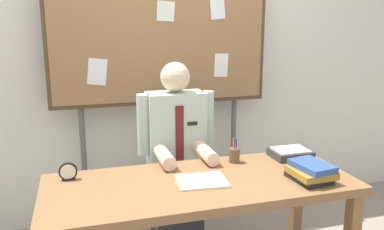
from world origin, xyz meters
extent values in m
cube|color=silver|center=(0.00, 1.22, 1.35)|extent=(6.40, 0.08, 2.70)
cube|color=brown|center=(0.00, 0.00, 0.73)|extent=(1.78, 0.72, 0.05)
cube|color=brown|center=(0.83, 0.30, 0.35)|extent=(0.07, 0.07, 0.71)
cube|color=#2D2D33|center=(0.00, 0.59, 0.22)|extent=(0.34, 0.30, 0.44)
cube|color=#B2CCBC|center=(0.00, 0.59, 0.81)|extent=(0.40, 0.22, 0.74)
sphere|color=beige|center=(0.00, 0.59, 1.28)|extent=(0.20, 0.20, 0.20)
cylinder|color=#B2CCBC|center=(-0.23, 0.57, 0.97)|extent=(0.09, 0.09, 0.42)
cylinder|color=#B2CCBC|center=(0.23, 0.57, 0.97)|extent=(0.09, 0.09, 0.42)
cylinder|color=beige|center=(-0.14, 0.33, 0.81)|extent=(0.09, 0.30, 0.09)
cylinder|color=beige|center=(0.14, 0.33, 0.81)|extent=(0.09, 0.30, 0.09)
cube|color=#591919|center=(0.00, 0.47, 0.86)|extent=(0.06, 0.01, 0.48)
cube|color=black|center=(0.09, 0.47, 0.97)|extent=(0.07, 0.01, 0.02)
cube|color=#4C3823|center=(0.00, 1.02, 1.54)|extent=(1.73, 0.05, 1.06)
cube|color=olive|center=(0.00, 1.01, 1.54)|extent=(1.67, 0.04, 1.00)
cylinder|color=#59595E|center=(-0.63, 1.05, 0.52)|extent=(0.04, 0.04, 1.04)
cylinder|color=#59595E|center=(0.63, 1.05, 0.52)|extent=(0.04, 0.04, 1.04)
cube|color=white|center=(0.45, 0.98, 1.77)|extent=(0.13, 0.00, 0.20)
cube|color=white|center=(0.48, 0.98, 1.31)|extent=(0.12, 0.00, 0.19)
cube|color=silver|center=(0.03, 0.98, 1.73)|extent=(0.14, 0.00, 0.16)
cube|color=white|center=(-0.50, 0.98, 1.29)|extent=(0.16, 0.00, 0.21)
cube|color=#262626|center=(0.60, -0.17, 0.77)|extent=(0.21, 0.25, 0.03)
cube|color=olive|center=(0.61, -0.18, 0.81)|extent=(0.23, 0.24, 0.04)
cube|color=#2D4C99|center=(0.61, -0.18, 0.84)|extent=(0.20, 0.26, 0.04)
cube|color=#F4EFCC|center=(0.00, -0.02, 0.76)|extent=(0.30, 0.26, 0.01)
cylinder|color=black|center=(-0.73, 0.23, 0.81)|extent=(0.11, 0.02, 0.11)
cylinder|color=white|center=(-0.73, 0.22, 0.81)|extent=(0.09, 0.00, 0.09)
cube|color=black|center=(-0.73, 0.23, 0.76)|extent=(0.07, 0.04, 0.01)
cylinder|color=brown|center=(0.31, 0.24, 0.80)|extent=(0.07, 0.07, 0.09)
cylinder|color=#263399|center=(0.32, 0.24, 0.84)|extent=(0.01, 0.01, 0.15)
cylinder|color=maroon|center=(0.30, 0.23, 0.84)|extent=(0.01, 0.01, 0.15)
cylinder|color=gold|center=(0.30, 0.25, 0.84)|extent=(0.01, 0.01, 0.15)
cube|color=#333338|center=(0.71, 0.22, 0.78)|extent=(0.26, 0.20, 0.05)
cube|color=#F4EFCC|center=(0.71, 0.22, 0.81)|extent=(0.22, 0.17, 0.01)
camera|label=1|loc=(-0.65, -2.03, 1.64)|focal=36.96mm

